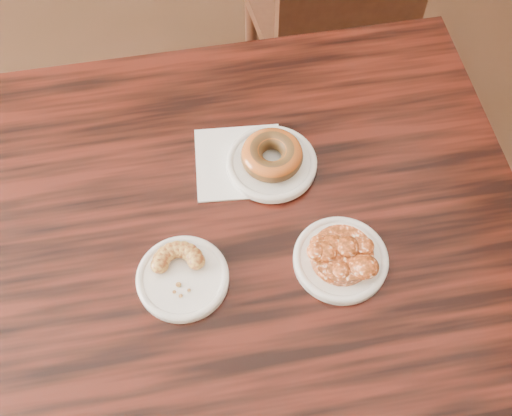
{
  "coord_description": "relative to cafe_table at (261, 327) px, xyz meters",
  "views": [
    {
      "loc": [
        0.23,
        -0.66,
        1.68
      ],
      "look_at": [
        0.29,
        -0.16,
        0.8
      ],
      "focal_mm": 45.0,
      "sensor_mm": 36.0,
      "label": 1
    }
  ],
  "objects": [
    {
      "name": "cafe_table",
      "position": [
        0.0,
        0.0,
        0.0
      ],
      "size": [
        0.96,
        0.96,
        0.75
      ],
      "primitive_type": "cube",
      "rotation": [
        0.0,
        0.0,
        0.06
      ],
      "color": "black",
      "rests_on": "floor"
    },
    {
      "name": "napkin",
      "position": [
        -0.02,
        0.17,
        0.38
      ],
      "size": [
        0.16,
        0.16,
        0.0
      ],
      "primitive_type": "cube",
      "rotation": [
        0.0,
        0.0,
        -0.03
      ],
      "color": "white",
      "rests_on": "cafe_table"
    },
    {
      "name": "apple_fritter",
      "position": [
        0.12,
        -0.04,
        0.4
      ],
      "size": [
        0.13,
        0.13,
        0.03
      ],
      "primitive_type": null,
      "color": "#491D07",
      "rests_on": "plate_fritter"
    },
    {
      "name": "plate_fritter",
      "position": [
        0.12,
        -0.04,
        0.38
      ],
      "size": [
        0.15,
        0.15,
        0.01
      ],
      "primitive_type": "cylinder",
      "color": "white",
      "rests_on": "cafe_table"
    },
    {
      "name": "plate_cruller",
      "position": [
        -0.13,
        -0.04,
        0.38
      ],
      "size": [
        0.15,
        0.15,
        0.01
      ],
      "primitive_type": "cylinder",
      "color": "white",
      "rests_on": "cafe_table"
    },
    {
      "name": "plate_donut",
      "position": [
        0.04,
        0.15,
        0.38
      ],
      "size": [
        0.16,
        0.16,
        0.01
      ],
      "primitive_type": "cylinder",
      "color": "white",
      "rests_on": "napkin"
    },
    {
      "name": "chair_far",
      "position": [
        0.27,
        0.84,
        0.08
      ],
      "size": [
        0.48,
        0.48,
        0.9
      ],
      "primitive_type": null,
      "rotation": [
        0.0,
        0.0,
        3.31
      ],
      "color": "black",
      "rests_on": "floor"
    },
    {
      "name": "glazed_donut",
      "position": [
        0.04,
        0.15,
        0.41
      ],
      "size": [
        0.11,
        0.11,
        0.04
      ],
      "primitive_type": "torus",
      "color": "#954615",
      "rests_on": "plate_donut"
    },
    {
      "name": "floor",
      "position": [
        -0.29,
        0.2,
        -0.38
      ],
      "size": [
        5.0,
        5.0,
        0.0
      ],
      "primitive_type": "plane",
      "color": "black",
      "rests_on": "ground"
    },
    {
      "name": "cruller_fragment",
      "position": [
        -0.13,
        -0.04,
        0.4
      ],
      "size": [
        0.1,
        0.1,
        0.03
      ],
      "primitive_type": null,
      "color": "brown",
      "rests_on": "plate_cruller"
    }
  ]
}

